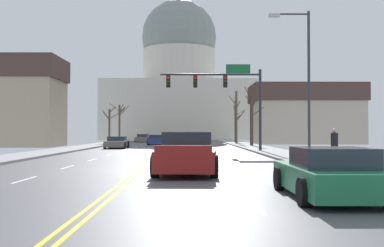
{
  "coord_description": "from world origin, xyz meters",
  "views": [
    {
      "loc": [
        2.02,
        -18.12,
        1.63
      ],
      "look_at": [
        2.43,
        37.8,
        2.64
      ],
      "focal_mm": 41.08,
      "sensor_mm": 36.0,
      "label": 1
    }
  ],
  "objects": [
    {
      "name": "capitol_building",
      "position": [
        0.0,
        73.02,
        11.68
      ],
      "size": [
        29.68,
        20.21,
        31.4
      ],
      "color": "beige",
      "rests_on": "ground"
    },
    {
      "name": "sedan_oncoming_02",
      "position": [
        -5.02,
        49.07,
        0.57
      ],
      "size": [
        2.2,
        4.74,
        1.22
      ],
      "color": "#6B6056",
      "rests_on": "ground"
    },
    {
      "name": "signal_gantry",
      "position": [
        4.77,
        16.04,
        5.0
      ],
      "size": [
        7.91,
        0.41,
        6.74
      ],
      "color": "#28282D",
      "rests_on": "ground"
    },
    {
      "name": "sedan_oncoming_01",
      "position": [
        -1.97,
        36.0,
        0.58
      ],
      "size": [
        2.1,
        4.22,
        1.21
      ],
      "color": "navy",
      "rests_on": "ground"
    },
    {
      "name": "sedan_near_00",
      "position": [
        1.75,
        11.57,
        0.55
      ],
      "size": [
        2.08,
        4.32,
        1.18
      ],
      "color": "#B71414",
      "rests_on": "ground"
    },
    {
      "name": "ground",
      "position": [
        0.0,
        -0.0,
        0.02
      ],
      "size": [
        20.0,
        180.0,
        0.2
      ],
      "color": "#505055"
    },
    {
      "name": "pedestrian_01",
      "position": [
        8.96,
        2.72,
        1.05
      ],
      "size": [
        0.35,
        0.34,
        1.64
      ],
      "color": "black",
      "rests_on": "ground"
    },
    {
      "name": "flank_building_01",
      "position": [
        17.52,
        40.11,
        3.98
      ],
      "size": [
        14.28,
        7.98,
        7.83
      ],
      "color": "#B2A38E",
      "rests_on": "ground"
    },
    {
      "name": "sedan_near_03",
      "position": [
        5.45,
        -7.42,
        0.57
      ],
      "size": [
        2.12,
        4.35,
        1.24
      ],
      "color": "#1E7247",
      "rests_on": "ground"
    },
    {
      "name": "street_lamp_right",
      "position": [
        7.93,
        4.34,
        4.69
      ],
      "size": [
        2.13,
        0.24,
        7.69
      ],
      "color": "#333338",
      "rests_on": "ground"
    },
    {
      "name": "bare_tree_02",
      "position": [
        8.7,
        28.37,
        2.94
      ],
      "size": [
        2.18,
        1.9,
        6.24
      ],
      "color": "#423328",
      "rests_on": "ground"
    },
    {
      "name": "sedan_near_01",
      "position": [
        1.74,
        5.66,
        0.55
      ],
      "size": [
        2.01,
        4.46,
        1.2
      ],
      "color": "#B71414",
      "rests_on": "ground"
    },
    {
      "name": "pickup_truck_near_02",
      "position": [
        1.94,
        -0.99,
        0.72
      ],
      "size": [
        2.5,
        5.35,
        1.61
      ],
      "color": "maroon",
      "rests_on": "ground"
    },
    {
      "name": "bicycle_parked",
      "position": [
        7.96,
        -1.88,
        0.49
      ],
      "size": [
        0.12,
        1.77,
        0.85
      ],
      "color": "black",
      "rests_on": "ground"
    },
    {
      "name": "bare_tree_00",
      "position": [
        8.57,
        42.79,
        2.76
      ],
      "size": [
        1.65,
        1.23,
        5.75
      ],
      "color": "#423328",
      "rests_on": "ground"
    },
    {
      "name": "bare_tree_01",
      "position": [
        -8.25,
        38.75,
        2.55
      ],
      "size": [
        2.63,
        1.16,
        4.76
      ],
      "color": "brown",
      "rests_on": "ground"
    },
    {
      "name": "sedan_oncoming_00",
      "position": [
        -4.96,
        24.52,
        0.54
      ],
      "size": [
        2.15,
        4.39,
        1.14
      ],
      "color": "#6B6056",
      "rests_on": "ground"
    },
    {
      "name": "bare_tree_05",
      "position": [
        -7.76,
        44.04,
        3.1
      ],
      "size": [
        2.8,
        2.07,
        5.51
      ],
      "color": "brown",
      "rests_on": "ground"
    },
    {
      "name": "bare_tree_04",
      "position": [
        7.91,
        36.21,
        3.52
      ],
      "size": [
        1.51,
        1.64,
        6.5
      ],
      "color": "brown",
      "rests_on": "ground"
    }
  ]
}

